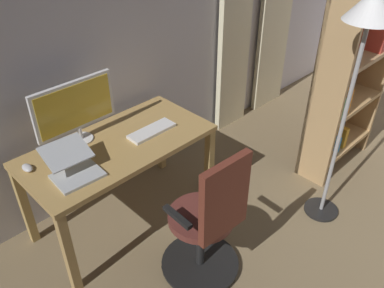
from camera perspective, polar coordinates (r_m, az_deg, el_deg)
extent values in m
cube|color=silver|center=(3.76, -0.61, 17.77)|extent=(5.39, 0.10, 2.60)
cube|color=beige|center=(4.63, 12.11, 19.33)|extent=(0.51, 0.06, 2.44)
cube|color=beige|center=(4.10, 6.32, 17.88)|extent=(0.43, 0.06, 2.44)
cube|color=tan|center=(2.97, -10.55, -0.22)|extent=(1.40, 0.70, 0.04)
cube|color=tan|center=(3.34, 2.48, -3.06)|extent=(0.06, 0.06, 0.70)
cube|color=tan|center=(2.78, -17.21, -14.74)|extent=(0.06, 0.06, 0.70)
cube|color=tan|center=(3.71, -4.51, 1.14)|extent=(0.06, 0.06, 0.70)
cube|color=tan|center=(3.21, -22.78, -8.16)|extent=(0.06, 0.06, 0.70)
cylinder|color=black|center=(3.02, 1.16, -16.59)|extent=(0.56, 0.56, 0.02)
sphere|color=black|center=(3.15, 4.71, -14.28)|extent=(0.05, 0.05, 0.05)
sphere|color=black|center=(3.18, -0.84, -13.45)|extent=(0.05, 0.05, 0.05)
sphere|color=black|center=(3.02, -3.93, -17.12)|extent=(0.05, 0.05, 0.05)
sphere|color=black|center=(2.96, 5.74, -18.66)|extent=(0.05, 0.05, 0.05)
cylinder|color=black|center=(2.85, 1.21, -13.84)|extent=(0.06, 0.06, 0.44)
cylinder|color=brown|center=(2.67, 1.27, -10.38)|extent=(0.46, 0.46, 0.05)
cube|color=brown|center=(2.37, 4.69, -7.86)|extent=(0.38, 0.07, 0.54)
cube|color=black|center=(2.48, -2.13, -10.36)|extent=(0.05, 0.24, 0.03)
cube|color=black|center=(2.69, 4.46, -6.31)|extent=(0.05, 0.24, 0.03)
cylinder|color=white|center=(3.06, -15.58, 0.71)|extent=(0.18, 0.18, 0.01)
cylinder|color=white|center=(3.03, -15.73, 1.51)|extent=(0.04, 0.04, 0.09)
cube|color=white|center=(2.92, -16.47, 5.26)|extent=(0.62, 0.03, 0.36)
cube|color=gold|center=(2.91, -16.30, 5.15)|extent=(0.57, 0.01, 0.32)
cube|color=white|center=(3.04, -5.77, 1.89)|extent=(0.38, 0.14, 0.02)
cube|color=#B7BCC1|center=(2.70, -16.01, -4.37)|extent=(0.31, 0.25, 0.02)
cube|color=#B7BCC1|center=(2.72, -17.58, -1.13)|extent=(0.31, 0.25, 0.08)
ellipsoid|color=silver|center=(2.86, -22.48, -3.16)|extent=(0.06, 0.10, 0.04)
cube|color=tan|center=(4.13, 24.36, 10.04)|extent=(0.04, 0.30, 1.75)
cube|color=tan|center=(3.44, 18.74, 6.57)|extent=(0.04, 0.30, 1.75)
cube|color=tan|center=(3.83, 20.05, 9.18)|extent=(0.85, 0.04, 1.75)
cube|color=tan|center=(4.09, 19.84, 0.25)|extent=(0.78, 0.30, 0.04)
cube|color=tan|center=(3.87, 21.10, 5.59)|extent=(0.78, 0.30, 0.04)
cube|color=tan|center=(3.70, 22.53, 11.49)|extent=(0.78, 0.30, 0.04)
cube|color=tan|center=(3.57, 24.14, 17.90)|extent=(0.78, 0.30, 0.04)
cube|color=gold|center=(3.98, 19.79, 1.33)|extent=(0.06, 0.22, 0.20)
cube|color=orange|center=(3.65, 20.05, 6.31)|extent=(0.04, 0.24, 0.22)
cube|color=#A246A3|center=(3.88, 24.53, 13.86)|extent=(0.06, 0.24, 0.19)
cube|color=#237EC6|center=(3.91, 18.97, 0.45)|extent=(0.03, 0.22, 0.16)
cube|color=#428C4D|center=(3.55, 19.00, 5.42)|extent=(0.05, 0.27, 0.19)
cube|color=#CC4236|center=(3.80, 24.08, 13.88)|extent=(0.06, 0.27, 0.23)
cylinder|color=black|center=(3.60, 17.94, -8.90)|extent=(0.28, 0.28, 0.02)
cylinder|color=#A5A5A8|center=(3.13, 20.51, 1.81)|extent=(0.03, 0.03, 1.62)
cone|color=white|center=(2.78, 24.45, 17.73)|extent=(0.33, 0.33, 0.20)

